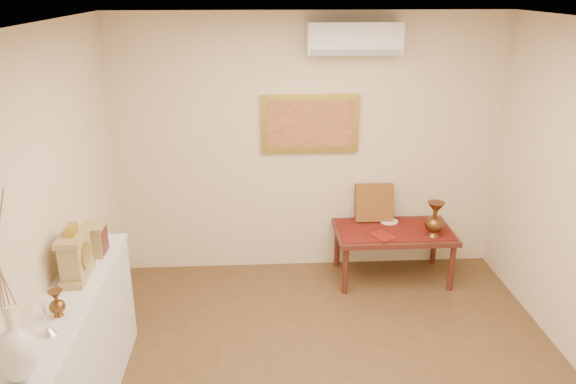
{
  "coord_description": "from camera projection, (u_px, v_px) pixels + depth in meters",
  "views": [
    {
      "loc": [
        -0.56,
        -3.32,
        2.95
      ],
      "look_at": [
        -0.29,
        1.15,
        1.27
      ],
      "focal_mm": 35.0,
      "sensor_mm": 36.0,
      "label": 1
    }
  ],
  "objects": [
    {
      "name": "brass_urn_tall",
      "position": [
        435.0,
        215.0,
        5.56
      ],
      "size": [
        0.19,
        0.19,
        0.44
      ],
      "primitive_type": null,
      "color": "brown",
      "rests_on": "table_cloth"
    },
    {
      "name": "ceiling",
      "position": [
        350.0,
        28.0,
        3.22
      ],
      "size": [
        4.5,
        4.5,
        0.0
      ],
      "primitive_type": "plane",
      "rotation": [
        3.14,
        0.0,
        0.0
      ],
      "color": "white",
      "rests_on": "ground"
    },
    {
      "name": "ac_unit",
      "position": [
        354.0,
        38.0,
        5.31
      ],
      "size": [
        0.9,
        0.25,
        0.3
      ],
      "color": "white",
      "rests_on": "wall_back"
    },
    {
      "name": "brass_urn_small",
      "position": [
        56.0,
        300.0,
        3.49
      ],
      "size": [
        0.1,
        0.1,
        0.23
      ],
      "primitive_type": null,
      "color": "brown",
      "rests_on": "display_ledge"
    },
    {
      "name": "wall_left",
      "position": [
        32.0,
        248.0,
        3.59
      ],
      "size": [
        0.02,
        4.5,
        2.7
      ],
      "primitive_type": "cube",
      "color": "beige",
      "rests_on": "ground"
    },
    {
      "name": "wall_back",
      "position": [
        310.0,
        147.0,
        5.8
      ],
      "size": [
        4.0,
        0.02,
        2.7
      ],
      "primitive_type": "cube",
      "color": "beige",
      "rests_on": "ground"
    },
    {
      "name": "mantel_clock",
      "position": [
        76.0,
        256.0,
        3.92
      ],
      "size": [
        0.17,
        0.36,
        0.41
      ],
      "color": "tan",
      "rests_on": "display_ledge"
    },
    {
      "name": "white_vase",
      "position": [
        2.0,
        287.0,
        2.77
      ],
      "size": [
        0.21,
        0.21,
        1.12
      ],
      "primitive_type": null,
      "color": "white",
      "rests_on": "display_ledge"
    },
    {
      "name": "menu",
      "position": [
        383.0,
        236.0,
        5.61
      ],
      "size": [
        0.28,
        0.31,
        0.01
      ],
      "primitive_type": "cube",
      "rotation": [
        0.0,
        0.0,
        0.53
      ],
      "color": "maroon",
      "rests_on": "table_cloth"
    },
    {
      "name": "cushion",
      "position": [
        374.0,
        203.0,
        5.94
      ],
      "size": [
        0.4,
        0.18,
        0.41
      ],
      "primitive_type": "cube",
      "rotation": [
        -0.21,
        0.0,
        0.0
      ],
      "color": "#5B2212",
      "rests_on": "table_cloth"
    },
    {
      "name": "candlestick",
      "position": [
        45.0,
        319.0,
        3.31
      ],
      "size": [
        0.1,
        0.1,
        0.21
      ],
      "primitive_type": null,
      "color": "silver",
      "rests_on": "display_ledge"
    },
    {
      "name": "plate",
      "position": [
        389.0,
        221.0,
        5.96
      ],
      "size": [
        0.19,
        0.19,
        0.01
      ],
      "primitive_type": "cylinder",
      "color": "white",
      "rests_on": "table_cloth"
    },
    {
      "name": "wooden_chest",
      "position": [
        95.0,
        239.0,
        4.29
      ],
      "size": [
        0.16,
        0.21,
        0.24
      ],
      "color": "tan",
      "rests_on": "display_ledge"
    },
    {
      "name": "low_table",
      "position": [
        393.0,
        236.0,
        5.81
      ],
      "size": [
        1.2,
        0.7,
        0.55
      ],
      "color": "#502018",
      "rests_on": "floor"
    },
    {
      "name": "painting",
      "position": [
        310.0,
        124.0,
        5.69
      ],
      "size": [
        1.0,
        0.06,
        0.6
      ],
      "color": "#B19A38",
      "rests_on": "wall_back"
    },
    {
      "name": "table_cloth",
      "position": [
        394.0,
        230.0,
        5.78
      ],
      "size": [
        1.14,
        0.59,
        0.01
      ],
      "primitive_type": "cube",
      "color": "#5F160F",
      "rests_on": "low_table"
    },
    {
      "name": "display_ledge",
      "position": [
        77.0,
        359.0,
        3.9
      ],
      "size": [
        0.37,
        2.02,
        0.98
      ],
      "color": "silver",
      "rests_on": "floor"
    }
  ]
}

